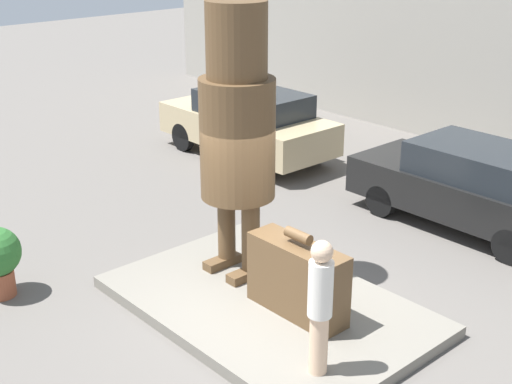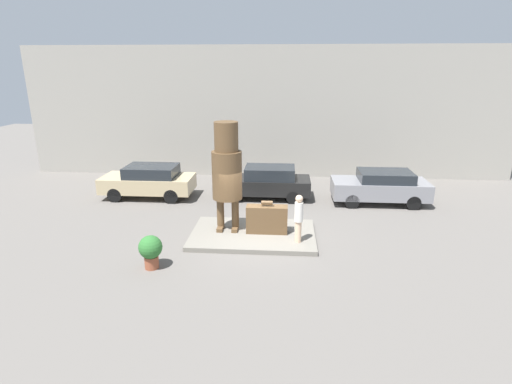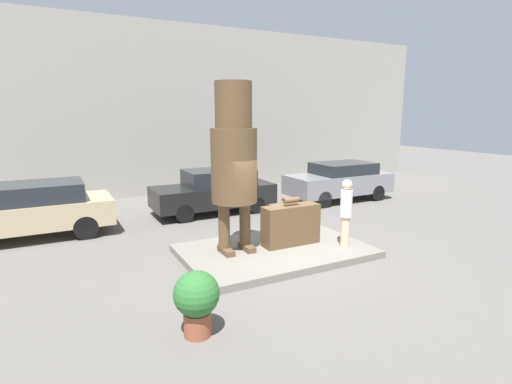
{
  "view_description": "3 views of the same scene",
  "coord_description": "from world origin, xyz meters",
  "px_view_note": "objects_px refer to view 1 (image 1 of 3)",
  "views": [
    {
      "loc": [
        6.63,
        -6.21,
        5.42
      ],
      "look_at": [
        -0.06,
        -0.18,
        1.9
      ],
      "focal_mm": 50.0,
      "sensor_mm": 36.0,
      "label": 1
    },
    {
      "loc": [
        1.15,
        -13.98,
        6.17
      ],
      "look_at": [
        0.13,
        -0.23,
        1.86
      ],
      "focal_mm": 28.0,
      "sensor_mm": 36.0,
      "label": 2
    },
    {
      "loc": [
        -4.97,
        -8.45,
        3.6
      ],
      "look_at": [
        -0.53,
        0.04,
        1.69
      ],
      "focal_mm": 28.0,
      "sensor_mm": 36.0,
      "label": 3
    }
  ],
  "objects_px": {
    "giant_suitcase": "(297,279)",
    "tourist": "(320,302)",
    "parked_car_tan": "(248,122)",
    "statue_figure": "(237,122)",
    "parked_car_black": "(472,185)"
  },
  "relations": [
    {
      "from": "tourist",
      "to": "parked_car_black",
      "type": "xyz_separation_m",
      "value": [
        -1.4,
        5.52,
        -0.32
      ]
    },
    {
      "from": "parked_car_black",
      "to": "parked_car_tan",
      "type": "bearing_deg",
      "value": 3.08
    },
    {
      "from": "giant_suitcase",
      "to": "tourist",
      "type": "bearing_deg",
      "value": -34.52
    },
    {
      "from": "statue_figure",
      "to": "giant_suitcase",
      "type": "height_order",
      "value": "statue_figure"
    },
    {
      "from": "statue_figure",
      "to": "tourist",
      "type": "xyz_separation_m",
      "value": [
        2.67,
        -1.02,
        -1.46
      ]
    },
    {
      "from": "giant_suitcase",
      "to": "parked_car_tan",
      "type": "bearing_deg",
      "value": 143.79
    },
    {
      "from": "parked_car_black",
      "to": "giant_suitcase",
      "type": "bearing_deg",
      "value": 92.95
    },
    {
      "from": "parked_car_tan",
      "to": "tourist",
      "type": "bearing_deg",
      "value": 144.05
    },
    {
      "from": "giant_suitcase",
      "to": "parked_car_black",
      "type": "relative_size",
      "value": 0.36
    },
    {
      "from": "tourist",
      "to": "parked_car_tan",
      "type": "relative_size",
      "value": 0.4
    },
    {
      "from": "statue_figure",
      "to": "giant_suitcase",
      "type": "bearing_deg",
      "value": -8.47
    },
    {
      "from": "statue_figure",
      "to": "tourist",
      "type": "distance_m",
      "value": 3.21
    },
    {
      "from": "parked_car_tan",
      "to": "parked_car_black",
      "type": "bearing_deg",
      "value": -176.92
    },
    {
      "from": "giant_suitcase",
      "to": "tourist",
      "type": "distance_m",
      "value": 1.47
    },
    {
      "from": "statue_figure",
      "to": "giant_suitcase",
      "type": "relative_size",
      "value": 2.68
    }
  ]
}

